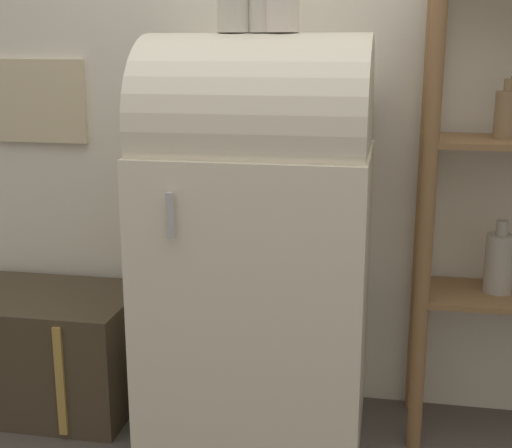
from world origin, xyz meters
TOP-DOWN VIEW (x-y plane):
  - wall_back at (-0.00, 0.57)m, footprint 7.00×0.09m
  - refrigerator at (-0.00, 0.25)m, footprint 0.74×0.64m
  - suitcase_trunk at (-0.87, 0.28)m, footprint 0.77×0.48m
  - shelf_unit at (0.83, 0.37)m, footprint 0.60×0.32m
  - vase_right at (0.08, 0.24)m, footprint 0.11×0.11m

SIDE VIEW (x-z plane):
  - suitcase_trunk at x=-0.87m, z-range 0.00..0.45m
  - refrigerator at x=0.00m, z-range 0.02..1.41m
  - shelf_unit at x=0.83m, z-range 0.10..1.68m
  - wall_back at x=0.00m, z-range 0.00..2.70m
  - vase_right at x=0.08m, z-range 1.38..1.59m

